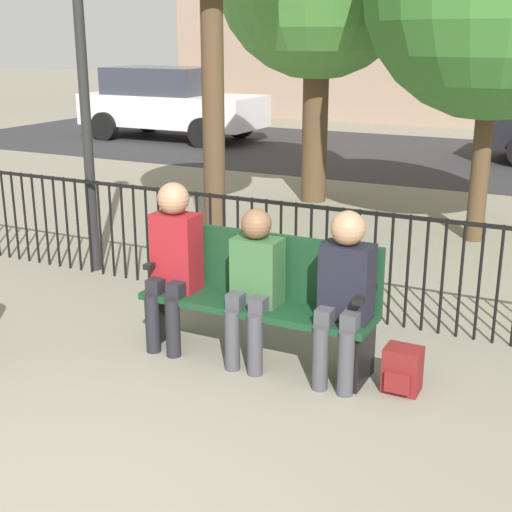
% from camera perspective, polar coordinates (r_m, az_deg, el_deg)
% --- Properties ---
extents(park_bench, '(1.75, 0.45, 0.92)m').
position_cam_1_polar(park_bench, '(5.21, 0.39, -2.98)').
color(park_bench, '#14381E').
rests_on(park_bench, ground).
extents(seated_person_0, '(0.34, 0.39, 1.27)m').
position_cam_1_polar(seated_person_0, '(5.34, -6.63, 0.03)').
color(seated_person_0, black).
rests_on(seated_person_0, ground).
extents(seated_person_1, '(0.34, 0.39, 1.15)m').
position_cam_1_polar(seated_person_1, '(5.04, -0.14, -1.81)').
color(seated_person_1, '#3D3D42').
rests_on(seated_person_1, ground).
extents(seated_person_2, '(0.34, 0.39, 1.21)m').
position_cam_1_polar(seated_person_2, '(4.78, 7.08, -2.52)').
color(seated_person_2, '#3D3D42').
rests_on(seated_person_2, ground).
extents(backpack, '(0.24, 0.23, 0.31)m').
position_cam_1_polar(backpack, '(4.92, 11.62, -8.94)').
color(backpack, maroon).
rests_on(backpack, ground).
extents(fence_railing, '(9.01, 0.03, 0.95)m').
position_cam_1_polar(fence_railing, '(6.06, 4.43, 0.55)').
color(fence_railing, black).
rests_on(fence_railing, ground).
extents(lamp_post, '(0.28, 0.28, 3.68)m').
position_cam_1_polar(lamp_post, '(7.14, -13.98, 17.85)').
color(lamp_post, black).
rests_on(lamp_post, ground).
extents(street_surface, '(24.00, 6.00, 0.01)m').
position_cam_1_polar(street_surface, '(14.41, 17.70, 7.23)').
color(street_surface, '#2B2B2D').
rests_on(street_surface, ground).
extents(parked_car_1, '(4.20, 1.94, 1.62)m').
position_cam_1_polar(parked_car_1, '(16.87, -6.97, 12.13)').
color(parked_car_1, silver).
rests_on(parked_car_1, ground).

